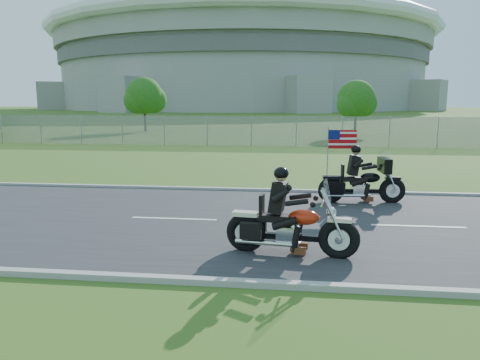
# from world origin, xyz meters

# --- Properties ---
(ground) EXTENTS (420.00, 420.00, 0.00)m
(ground) POSITION_xyz_m (0.00, 0.00, 0.00)
(ground) COLOR #33551A
(ground) RESTS_ON ground
(road) EXTENTS (120.00, 8.00, 0.04)m
(road) POSITION_xyz_m (0.00, 0.00, 0.02)
(road) COLOR #28282B
(road) RESTS_ON ground
(curb_north) EXTENTS (120.00, 0.18, 0.12)m
(curb_north) POSITION_xyz_m (0.00, 4.05, 0.05)
(curb_north) COLOR #9E9B93
(curb_north) RESTS_ON ground
(curb_south) EXTENTS (120.00, 0.18, 0.12)m
(curb_south) POSITION_xyz_m (0.00, -4.05, 0.05)
(curb_south) COLOR #9E9B93
(curb_south) RESTS_ON ground
(fence) EXTENTS (60.00, 0.03, 2.00)m
(fence) POSITION_xyz_m (-5.00, 20.00, 1.00)
(fence) COLOR gray
(fence) RESTS_ON ground
(stadium) EXTENTS (140.40, 140.40, 29.20)m
(stadium) POSITION_xyz_m (-20.00, 170.00, 15.58)
(stadium) COLOR #A3A099
(stadium) RESTS_ON ground
(tree_fence_near) EXTENTS (3.52, 3.28, 4.75)m
(tree_fence_near) POSITION_xyz_m (6.04, 30.04, 2.97)
(tree_fence_near) COLOR #382316
(tree_fence_near) RESTS_ON ground
(tree_fence_mid) EXTENTS (3.96, 3.69, 5.30)m
(tree_fence_mid) POSITION_xyz_m (-13.95, 34.04, 3.30)
(tree_fence_mid) COLOR #382316
(tree_fence_mid) RESTS_ON ground
(motorcycle_lead) EXTENTS (2.63, 0.84, 1.77)m
(motorcycle_lead) POSITION_xyz_m (0.96, -2.41, 0.56)
(motorcycle_lead) COLOR black
(motorcycle_lead) RESTS_ON ground
(motorcycle_follow) EXTENTS (2.58, 0.87, 2.15)m
(motorcycle_follow) POSITION_xyz_m (2.99, 2.61, 0.59)
(motorcycle_follow) COLOR black
(motorcycle_follow) RESTS_ON ground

